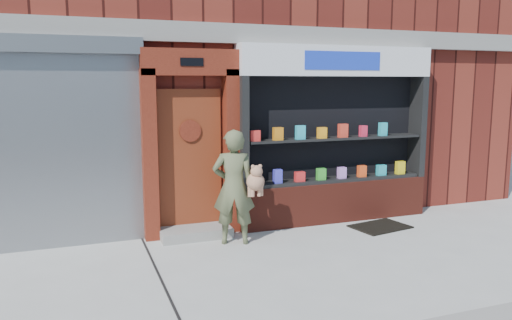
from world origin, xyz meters
TOP-DOWN VIEW (x-y plane):
  - ground at (0.00, 0.00)m, footprint 80.00×80.00m
  - building at (-0.00, 5.99)m, footprint 12.00×8.16m
  - shutter_bay at (-3.00, 1.93)m, footprint 3.10×0.30m
  - red_door_bay at (-0.75, 1.86)m, footprint 1.52×0.58m
  - pharmacy_bay at (1.75, 1.81)m, footprint 3.50×0.41m
  - woman at (-0.25, 1.21)m, footprint 0.80×0.59m
  - doormat at (2.27, 1.14)m, footprint 1.02×0.79m

SIDE VIEW (x-z plane):
  - ground at x=0.00m, z-range 0.00..0.00m
  - doormat at x=2.27m, z-range 0.00..0.02m
  - woman at x=-0.25m, z-range 0.01..1.73m
  - pharmacy_bay at x=1.75m, z-range -0.13..2.87m
  - red_door_bay at x=-0.75m, z-range 0.01..2.91m
  - shutter_bay at x=-3.00m, z-range 0.20..3.24m
  - building at x=0.00m, z-range 0.00..8.00m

